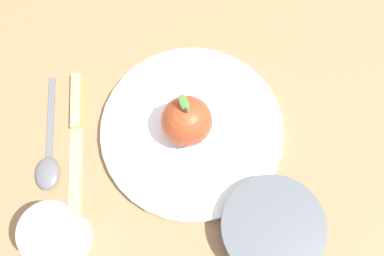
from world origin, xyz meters
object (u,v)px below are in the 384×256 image
at_px(apple, 187,121).
at_px(spoon, 48,160).
at_px(dinner_plate, 192,130).
at_px(knife, 76,133).
at_px(side_bowl, 272,228).
at_px(cup, 56,235).

height_order(apple, spoon, apple).
height_order(dinner_plate, knife, dinner_plate).
distance_m(dinner_plate, knife, 0.17).
bearing_deg(dinner_plate, apple, 78.23).
distance_m(side_bowl, knife, 0.31).
bearing_deg(knife, side_bowl, -134.34).
relative_size(side_bowl, knife, 0.59).
bearing_deg(spoon, cup, 179.50).
height_order(cup, spoon, cup).
bearing_deg(spoon, side_bowl, -125.12).
relative_size(cup, spoon, 0.47).
xyz_separation_m(apple, spoon, (0.02, 0.20, -0.05)).
height_order(dinner_plate, cup, cup).
distance_m(dinner_plate, cup, 0.23).
height_order(apple, knife, apple).
xyz_separation_m(apple, side_bowl, (-0.17, -0.07, -0.03)).
distance_m(side_bowl, cup, 0.28).
height_order(knife, spoon, spoon).
xyz_separation_m(cup, spoon, (0.11, -0.00, -0.04)).
relative_size(apple, knife, 0.36).
bearing_deg(apple, spoon, 84.31).
height_order(side_bowl, knife, side_bowl).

